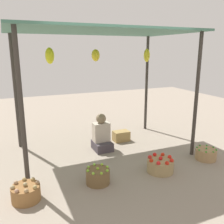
% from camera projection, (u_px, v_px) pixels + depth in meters
% --- Properties ---
extents(ground_plane, '(14.00, 14.00, 0.00)m').
position_uv_depth(ground_plane, '(103.00, 150.00, 5.25)').
color(ground_plane, gray).
extents(market_stall_structure, '(3.47, 2.14, 2.43)m').
position_uv_depth(market_stall_structure, '(101.00, 41.00, 4.71)').
color(market_stall_structure, '#38332D').
rests_on(market_stall_structure, ground).
extents(vendor_person, '(0.36, 0.44, 0.78)m').
position_uv_depth(vendor_person, '(101.00, 136.00, 5.22)').
color(vendor_person, '#433C43').
rests_on(vendor_person, ground).
extents(basket_potatoes, '(0.40, 0.40, 0.28)m').
position_uv_depth(basket_potatoes, '(26.00, 193.00, 3.47)').
color(basket_potatoes, brown).
rests_on(basket_potatoes, ground).
extents(basket_limes, '(0.38, 0.38, 0.28)m').
position_uv_depth(basket_limes, '(98.00, 176.00, 3.92)').
color(basket_limes, brown).
rests_on(basket_limes, ground).
extents(basket_red_tomatoes, '(0.46, 0.46, 0.28)m').
position_uv_depth(basket_red_tomatoes, '(160.00, 165.00, 4.30)').
color(basket_red_tomatoes, '#A08759').
rests_on(basket_red_tomatoes, ground).
extents(basket_green_chilies, '(0.39, 0.39, 0.24)m').
position_uv_depth(basket_green_chilies, '(206.00, 154.00, 4.79)').
color(basket_green_chilies, '#A37F54').
rests_on(basket_green_chilies, ground).
extents(wooden_crate_near_vendor, '(0.37, 0.25, 0.23)m').
position_uv_depth(wooden_crate_near_vendor, '(121.00, 136.00, 5.76)').
color(wooden_crate_near_vendor, '#9F8049').
rests_on(wooden_crate_near_vendor, ground).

